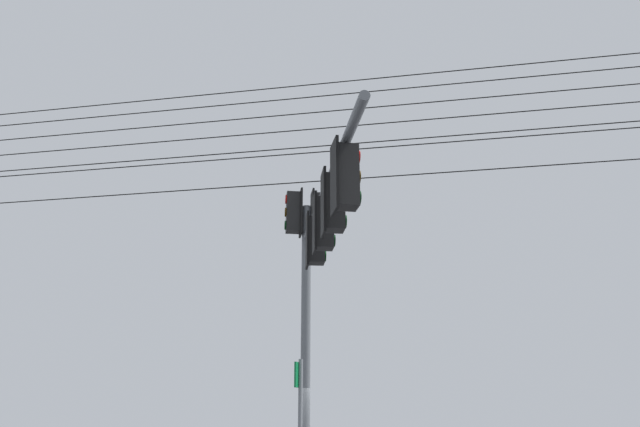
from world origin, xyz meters
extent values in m
cylinder|color=slate|center=(0.92, -0.48, 3.19)|extent=(0.20, 0.20, 6.37)
cylinder|color=slate|center=(-0.14, -3.39, 5.67)|extent=(2.26, 5.88, 0.14)
cube|color=black|center=(1.20, -0.58, 6.22)|extent=(0.38, 0.38, 0.90)
cube|color=black|center=(1.04, -0.52, 6.22)|extent=(0.19, 0.43, 1.04)
cylinder|color=red|center=(1.36, -0.63, 6.52)|extent=(0.10, 0.20, 0.20)
cylinder|color=#3C2703|center=(1.36, -0.63, 6.22)|extent=(0.10, 0.20, 0.20)
cylinder|color=black|center=(1.36, -0.63, 5.92)|extent=(0.10, 0.20, 0.20)
cube|color=black|center=(0.64, -0.37, 6.22)|extent=(0.38, 0.38, 0.90)
cube|color=black|center=(0.80, -0.43, 6.22)|extent=(0.19, 0.43, 1.04)
cylinder|color=red|center=(0.48, -0.32, 6.52)|extent=(0.10, 0.20, 0.20)
cylinder|color=#3C2703|center=(0.48, -0.32, 6.22)|extent=(0.10, 0.20, 0.20)
cylinder|color=black|center=(0.48, -0.32, 5.92)|extent=(0.10, 0.20, 0.20)
cube|color=black|center=(0.34, -2.06, 5.12)|extent=(0.39, 0.39, 0.90)
cube|color=black|center=(0.19, -1.99, 5.12)|extent=(0.21, 0.42, 1.04)
cylinder|color=red|center=(0.50, -2.12, 5.42)|extent=(0.10, 0.20, 0.20)
cylinder|color=#3C2703|center=(0.50, -2.12, 5.12)|extent=(0.10, 0.20, 0.20)
cylinder|color=black|center=(0.50, -2.12, 4.82)|extent=(0.10, 0.20, 0.20)
cube|color=black|center=(-0.03, -3.07, 5.12)|extent=(0.39, 0.39, 0.90)
cube|color=black|center=(-0.18, -3.01, 5.12)|extent=(0.20, 0.42, 1.04)
cylinder|color=red|center=(0.13, -3.13, 5.42)|extent=(0.10, 0.20, 0.20)
cylinder|color=#3C2703|center=(0.13, -3.13, 5.12)|extent=(0.10, 0.20, 0.20)
cylinder|color=black|center=(0.13, -3.13, 4.82)|extent=(0.10, 0.20, 0.20)
cube|color=black|center=(-0.40, -4.09, 5.12)|extent=(0.39, 0.39, 0.90)
cube|color=black|center=(-0.55, -4.03, 5.12)|extent=(0.20, 0.42, 1.04)
cylinder|color=red|center=(-0.24, -4.15, 5.42)|extent=(0.10, 0.20, 0.20)
cylinder|color=#3C2703|center=(-0.24, -4.15, 5.12)|extent=(0.10, 0.20, 0.20)
cylinder|color=black|center=(-0.24, -4.15, 4.82)|extent=(0.10, 0.20, 0.20)
cube|color=black|center=(-0.77, -5.10, 5.12)|extent=(0.38, 0.38, 0.90)
cube|color=black|center=(-0.93, -5.05, 5.12)|extent=(0.17, 0.43, 1.04)
cylinder|color=red|center=(-0.61, -5.16, 5.42)|extent=(0.09, 0.20, 0.20)
cylinder|color=#3C2703|center=(-0.61, -5.16, 5.12)|extent=(0.09, 0.20, 0.20)
cylinder|color=black|center=(-0.61, -5.16, 4.82)|extent=(0.09, 0.20, 0.20)
cube|color=#0C7238|center=(-0.31, -2.70, 2.62)|extent=(0.24, 0.23, 0.40)
cube|color=white|center=(-0.32, -2.68, 2.62)|extent=(0.18, 0.18, 0.34)
cylinder|color=black|center=(1.88, -1.22, 6.96)|extent=(21.21, 16.48, 0.13)
cylinder|color=black|center=(1.88, -1.22, 7.67)|extent=(21.21, 16.48, 0.13)
cylinder|color=black|center=(1.88, -1.22, 7.82)|extent=(21.21, 16.48, 0.13)
cylinder|color=black|center=(1.88, -1.22, 8.27)|extent=(21.21, 16.48, 0.13)
cylinder|color=black|center=(1.88, -1.22, 8.69)|extent=(21.21, 16.48, 0.13)
cylinder|color=black|center=(1.88, -1.22, 9.11)|extent=(21.21, 16.48, 0.13)
cylinder|color=black|center=(1.88, -1.22, 9.44)|extent=(21.21, 16.48, 0.13)
camera|label=1|loc=(-4.63, -11.67, 2.06)|focal=33.48mm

